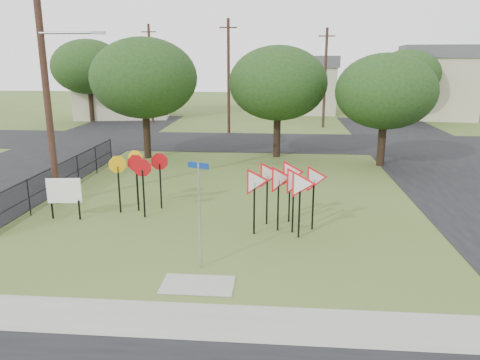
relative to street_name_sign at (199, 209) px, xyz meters
name	(u,v)px	position (x,y,z in m)	size (l,w,h in m)	color
ground	(210,250)	(0.11, 1.25, -1.83)	(140.00, 140.00, 0.00)	#3E5620
sidewalk	(185,320)	(0.11, -2.95, -1.82)	(30.00, 1.60, 0.02)	gray
planting_strip	(174,351)	(0.11, -4.15, -1.82)	(30.00, 0.80, 0.02)	#3E5620
street_left	(22,171)	(-11.89, 11.25, -1.82)	(8.00, 50.00, 0.02)	black
street_right	(472,180)	(12.11, 11.25, -1.82)	(8.00, 50.00, 0.02)	black
street_far	(250,142)	(0.11, 21.25, -1.82)	(60.00, 8.00, 0.02)	black
curb_pad	(198,285)	(0.11, -1.15, -1.82)	(2.00, 1.20, 0.02)	gray
street_name_sign	(199,209)	(0.00, 0.00, 0.00)	(0.63, 0.24, 3.21)	#979A9F
stop_sign_cluster	(139,169)	(-3.33, 5.07, -0.07)	(2.20, 1.80, 2.36)	black
yield_sign_cluster	(285,181)	(2.52, 3.36, -0.01)	(3.09, 1.82, 2.48)	black
info_board	(64,192)	(-5.91, 3.79, -0.75)	(1.30, 0.19, 1.63)	black
utility_pole_main	(47,80)	(-7.13, 5.74, 3.38)	(3.55, 0.33, 10.00)	#3C251B
far_pole_a	(229,76)	(-1.89, 25.25, 2.77)	(1.40, 0.24, 9.00)	#3C251B
far_pole_b	(325,78)	(6.11, 29.25, 2.52)	(1.40, 0.24, 8.50)	#3C251B
far_pole_c	(151,73)	(-9.89, 31.25, 2.77)	(1.40, 0.24, 9.00)	#3C251B
fence_run	(67,175)	(-7.49, 7.50, -1.05)	(0.05, 11.55, 1.50)	black
house_left	(124,81)	(-13.89, 35.25, 1.82)	(10.58, 8.88, 7.20)	#BEBA99
house_mid	(297,84)	(4.11, 41.25, 1.32)	(8.40, 8.40, 6.20)	#BEBA99
house_right	(437,82)	(18.11, 37.25, 1.82)	(8.30, 8.30, 7.20)	#BEBA99
tree_near_left	(144,78)	(-5.89, 15.25, 3.03)	(6.40, 6.40, 7.27)	black
tree_near_mid	(278,83)	(2.11, 16.25, 2.71)	(6.00, 6.00, 6.80)	black
tree_near_right	(386,92)	(8.11, 14.25, 2.39)	(5.60, 5.60, 6.33)	black
tree_far_left	(88,67)	(-15.89, 31.25, 3.34)	(6.80, 6.80, 7.73)	black
tree_far_right	(408,74)	(14.11, 33.25, 2.71)	(6.00, 6.00, 6.80)	black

